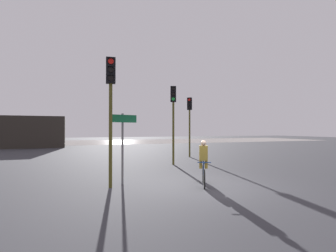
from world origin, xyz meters
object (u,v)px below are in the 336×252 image
at_px(traffic_light_center, 173,110).
at_px(direction_sign_post, 123,138).
at_px(cyclist, 204,162).
at_px(traffic_light_near_left, 111,97).
at_px(traffic_light_far_right, 190,116).

distance_m(traffic_light_center, direction_sign_post, 5.91).
relative_size(direction_sign_post, cyclist, 1.60).
xyz_separation_m(direction_sign_post, cyclist, (2.74, -1.11, -0.88)).
xyz_separation_m(traffic_light_center, direction_sign_post, (-3.74, -4.35, -1.42)).
distance_m(traffic_light_near_left, cyclist, 4.04).
relative_size(traffic_light_near_left, direction_sign_post, 1.73).
xyz_separation_m(traffic_light_near_left, traffic_light_center, (4.24, 4.73, -0.01)).
bearing_deg(direction_sign_post, cyclist, 140.83).
xyz_separation_m(traffic_light_near_left, traffic_light_far_right, (6.87, 8.12, -0.11)).
xyz_separation_m(traffic_light_far_right, cyclist, (-3.64, -8.85, -2.20)).
height_order(direction_sign_post, cyclist, direction_sign_post).
height_order(traffic_light_center, cyclist, traffic_light_center).
distance_m(traffic_light_center, cyclist, 6.01).
height_order(traffic_light_near_left, traffic_light_far_right, traffic_light_near_left).
bearing_deg(traffic_light_near_left, traffic_light_center, -125.52).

